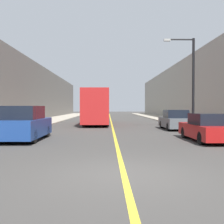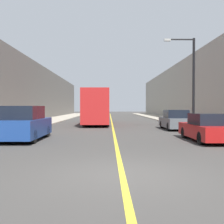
# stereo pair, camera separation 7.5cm
# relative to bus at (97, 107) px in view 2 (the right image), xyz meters

# --- Properties ---
(ground_plane) EXTENTS (200.00, 200.00, 0.00)m
(ground_plane) POSITION_rel_bus_xyz_m (1.52, -20.42, -1.82)
(ground_plane) COLOR #3F3D3A
(sidewalk_left) EXTENTS (3.91, 72.00, 0.10)m
(sidewalk_left) POSITION_rel_bus_xyz_m (-6.50, 9.58, -1.77)
(sidewalk_left) COLOR #A89E8C
(sidewalk_left) RESTS_ON ground
(sidewalk_right) EXTENTS (3.91, 72.00, 0.10)m
(sidewalk_right) POSITION_rel_bus_xyz_m (9.55, 9.58, -1.77)
(sidewalk_right) COLOR #A89E8C
(sidewalk_right) RESTS_ON ground
(building_row_left) EXTENTS (4.00, 72.00, 7.80)m
(building_row_left) POSITION_rel_bus_xyz_m (-10.46, 9.58, 2.08)
(building_row_left) COLOR #66605B
(building_row_left) RESTS_ON ground
(building_row_right) EXTENTS (4.00, 72.00, 8.43)m
(building_row_right) POSITION_rel_bus_xyz_m (13.50, 9.58, 2.40)
(building_row_right) COLOR gray
(building_row_right) RESTS_ON ground
(road_center_line) EXTENTS (0.16, 72.00, 0.01)m
(road_center_line) POSITION_rel_bus_xyz_m (1.52, 9.58, -1.82)
(road_center_line) COLOR gold
(road_center_line) RESTS_ON ground
(bus) EXTENTS (2.45, 10.80, 3.42)m
(bus) POSITION_rel_bus_xyz_m (0.00, 0.00, 0.00)
(bus) COLOR #AD1E1E
(bus) RESTS_ON ground
(parked_suv_left) EXTENTS (1.95, 4.43, 1.83)m
(parked_suv_left) POSITION_rel_bus_xyz_m (-3.35, -13.24, -0.97)
(parked_suv_left) COLOR navy
(parked_suv_left) RESTS_ON ground
(car_right_near) EXTENTS (1.81, 4.42, 1.44)m
(car_right_near) POSITION_rel_bus_xyz_m (6.31, -13.73, -1.17)
(car_right_near) COLOR maroon
(car_right_near) RESTS_ON ground
(car_right_mid) EXTENTS (1.82, 4.20, 1.56)m
(car_right_mid) POSITION_rel_bus_xyz_m (6.45, -6.61, -1.12)
(car_right_mid) COLOR #51565B
(car_right_mid) RESTS_ON ground
(street_lamp_right) EXTENTS (2.45, 0.24, 7.10)m
(street_lamp_right) POSITION_rel_bus_xyz_m (7.67, -6.60, 2.35)
(street_lamp_right) COLOR black
(street_lamp_right) RESTS_ON sidewalk_right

